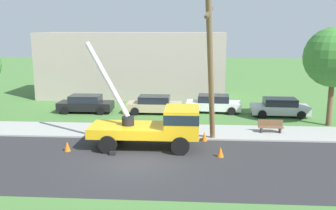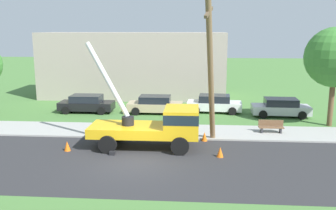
{
  "view_description": "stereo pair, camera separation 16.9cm",
  "coord_description": "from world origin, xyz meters",
  "px_view_note": "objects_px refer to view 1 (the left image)",
  "views": [
    {
      "loc": [
        2.82,
        -17.75,
        6.67
      ],
      "look_at": [
        1.36,
        3.79,
        2.26
      ],
      "focal_mm": 39.58,
      "sensor_mm": 36.0,
      "label": 1
    },
    {
      "loc": [
        2.99,
        -17.73,
        6.67
      ],
      "look_at": [
        1.36,
        3.79,
        2.26
      ],
      "focal_mm": 39.58,
      "sensor_mm": 36.0,
      "label": 2
    }
  ],
  "objects_px": {
    "traffic_cone_ahead": "(220,152)",
    "parked_sedan_silver": "(280,107)",
    "park_bench": "(271,127)",
    "roadside_tree_far": "(334,57)",
    "parked_sedan_white": "(213,104)",
    "utility_truck": "(159,124)",
    "parked_sedan_black": "(86,104)",
    "parked_sedan_tan": "(154,105)",
    "traffic_cone_behind": "(67,146)",
    "traffic_cone_curbside": "(204,136)",
    "leaning_utility_pole": "(211,70)"
  },
  "relations": [
    {
      "from": "traffic_cone_ahead",
      "to": "parked_sedan_silver",
      "type": "relative_size",
      "value": 0.13
    },
    {
      "from": "park_bench",
      "to": "roadside_tree_far",
      "type": "xyz_separation_m",
      "value": [
        4.54,
        2.42,
        4.34
      ]
    },
    {
      "from": "traffic_cone_ahead",
      "to": "parked_sedan_white",
      "type": "distance_m",
      "value": 11.01
    },
    {
      "from": "utility_truck",
      "to": "traffic_cone_ahead",
      "type": "xyz_separation_m",
      "value": [
        3.41,
        -1.38,
        -1.13
      ]
    },
    {
      "from": "parked_sedan_black",
      "to": "parked_sedan_tan",
      "type": "relative_size",
      "value": 1.0
    },
    {
      "from": "parked_sedan_white",
      "to": "traffic_cone_behind",
      "type": "bearing_deg",
      "value": -129.28
    },
    {
      "from": "traffic_cone_curbside",
      "to": "parked_sedan_tan",
      "type": "bearing_deg",
      "value": 117.43
    },
    {
      "from": "parked_sedan_tan",
      "to": "roadside_tree_far",
      "type": "bearing_deg",
      "value": -13.59
    },
    {
      "from": "parked_sedan_tan",
      "to": "parked_sedan_silver",
      "type": "relative_size",
      "value": 0.99
    },
    {
      "from": "traffic_cone_behind",
      "to": "roadside_tree_far",
      "type": "bearing_deg",
      "value": 22.24
    },
    {
      "from": "traffic_cone_behind",
      "to": "parked_sedan_black",
      "type": "height_order",
      "value": "parked_sedan_black"
    },
    {
      "from": "traffic_cone_curbside",
      "to": "roadside_tree_far",
      "type": "bearing_deg",
      "value": 25.9
    },
    {
      "from": "traffic_cone_curbside",
      "to": "leaning_utility_pole",
      "type": "bearing_deg",
      "value": -74.52
    },
    {
      "from": "traffic_cone_ahead",
      "to": "parked_sedan_tan",
      "type": "distance_m",
      "value": 11.25
    },
    {
      "from": "utility_truck",
      "to": "traffic_cone_ahead",
      "type": "distance_m",
      "value": 3.85
    },
    {
      "from": "traffic_cone_behind",
      "to": "parked_sedan_white",
      "type": "bearing_deg",
      "value": 50.72
    },
    {
      "from": "parked_sedan_black",
      "to": "parked_sedan_white",
      "type": "relative_size",
      "value": 0.98
    },
    {
      "from": "parked_sedan_black",
      "to": "roadside_tree_far",
      "type": "relative_size",
      "value": 0.64
    },
    {
      "from": "parked_sedan_silver",
      "to": "parked_sedan_black",
      "type": "bearing_deg",
      "value": 178.67
    },
    {
      "from": "parked_sedan_white",
      "to": "parked_sedan_tan",
      "type": "bearing_deg",
      "value": -171.17
    },
    {
      "from": "utility_truck",
      "to": "leaning_utility_pole",
      "type": "bearing_deg",
      "value": 11.84
    },
    {
      "from": "utility_truck",
      "to": "traffic_cone_curbside",
      "type": "xyz_separation_m",
      "value": [
        2.64,
        1.48,
        -1.13
      ]
    },
    {
      "from": "leaning_utility_pole",
      "to": "parked_sedan_white",
      "type": "height_order",
      "value": "leaning_utility_pole"
    },
    {
      "from": "parked_sedan_tan",
      "to": "park_bench",
      "type": "height_order",
      "value": "parked_sedan_tan"
    },
    {
      "from": "leaning_utility_pole",
      "to": "parked_sedan_black",
      "type": "relative_size",
      "value": 1.97
    },
    {
      "from": "parked_sedan_silver",
      "to": "roadside_tree_far",
      "type": "distance_m",
      "value": 5.65
    },
    {
      "from": "roadside_tree_far",
      "to": "park_bench",
      "type": "bearing_deg",
      "value": -151.93
    },
    {
      "from": "roadside_tree_far",
      "to": "parked_sedan_white",
      "type": "bearing_deg",
      "value": 154.24
    },
    {
      "from": "traffic_cone_curbside",
      "to": "park_bench",
      "type": "xyz_separation_m",
      "value": [
        4.35,
        1.89,
        0.18
      ]
    },
    {
      "from": "leaning_utility_pole",
      "to": "parked_sedan_white",
      "type": "bearing_deg",
      "value": 85.41
    },
    {
      "from": "parked_sedan_silver",
      "to": "roadside_tree_far",
      "type": "bearing_deg",
      "value": -43.56
    },
    {
      "from": "traffic_cone_curbside",
      "to": "parked_sedan_black",
      "type": "distance_m",
      "value": 12.01
    },
    {
      "from": "roadside_tree_far",
      "to": "utility_truck",
      "type": "bearing_deg",
      "value": -153.29
    },
    {
      "from": "traffic_cone_behind",
      "to": "leaning_utility_pole",
      "type": "bearing_deg",
      "value": 11.32
    },
    {
      "from": "park_bench",
      "to": "roadside_tree_far",
      "type": "distance_m",
      "value": 6.73
    },
    {
      "from": "utility_truck",
      "to": "traffic_cone_ahead",
      "type": "bearing_deg",
      "value": -22.09
    },
    {
      "from": "utility_truck",
      "to": "leaning_utility_pole",
      "type": "height_order",
      "value": "leaning_utility_pole"
    },
    {
      "from": "parked_sedan_tan",
      "to": "parked_sedan_white",
      "type": "relative_size",
      "value": 0.98
    },
    {
      "from": "traffic_cone_ahead",
      "to": "parked_sedan_tan",
      "type": "xyz_separation_m",
      "value": [
        -4.61,
        10.25,
        0.43
      ]
    },
    {
      "from": "leaning_utility_pole",
      "to": "park_bench",
      "type": "relative_size",
      "value": 5.43
    },
    {
      "from": "leaning_utility_pole",
      "to": "traffic_cone_behind",
      "type": "height_order",
      "value": "leaning_utility_pole"
    },
    {
      "from": "parked_sedan_white",
      "to": "traffic_cone_ahead",
      "type": "bearing_deg",
      "value": -91.01
    },
    {
      "from": "leaning_utility_pole",
      "to": "roadside_tree_far",
      "type": "relative_size",
      "value": 1.26
    },
    {
      "from": "parked_sedan_black",
      "to": "parked_sedan_silver",
      "type": "distance_m",
      "value": 15.56
    },
    {
      "from": "leaning_utility_pole",
      "to": "parked_sedan_black",
      "type": "bearing_deg",
      "value": 139.77
    },
    {
      "from": "traffic_cone_ahead",
      "to": "park_bench",
      "type": "distance_m",
      "value": 5.96
    },
    {
      "from": "roadside_tree_far",
      "to": "parked_sedan_tan",
      "type": "bearing_deg",
      "value": 166.41
    },
    {
      "from": "parked_sedan_white",
      "to": "roadside_tree_far",
      "type": "bearing_deg",
      "value": -25.76
    },
    {
      "from": "parked_sedan_black",
      "to": "parked_sedan_silver",
      "type": "relative_size",
      "value": 0.99
    },
    {
      "from": "parked_sedan_black",
      "to": "parked_sedan_white",
      "type": "height_order",
      "value": "same"
    }
  ]
}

